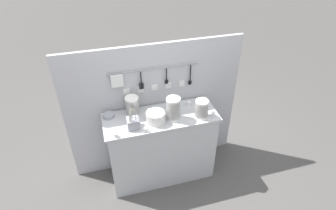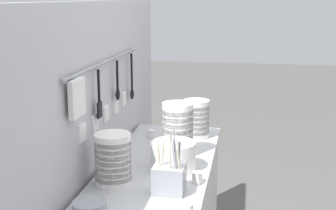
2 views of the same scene
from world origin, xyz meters
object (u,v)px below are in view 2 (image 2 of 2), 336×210
(bowl_stack_nested_right, at_px, (196,119))
(cup_by_caddy, at_px, (203,127))
(steel_mixing_bowl, at_px, (89,207))
(cup_beside_plates, at_px, (152,134))
(bowl_stack_wide_centre, at_px, (113,159))
(cutlery_caddy, at_px, (169,178))
(cup_edge_near, at_px, (187,210))
(plate_stack, at_px, (173,156))
(bowl_stack_back_corner, at_px, (178,129))
(cup_front_left, at_px, (197,177))

(bowl_stack_nested_right, relative_size, cup_by_caddy, 4.49)
(steel_mixing_bowl, bearing_deg, cup_beside_plates, -2.04)
(bowl_stack_wide_centre, xyz_separation_m, bowl_stack_nested_right, (0.72, -0.26, -0.00))
(bowl_stack_nested_right, bearing_deg, bowl_stack_wide_centre, 160.12)
(steel_mixing_bowl, xyz_separation_m, cup_beside_plates, (0.92, -0.03, 0.00))
(steel_mixing_bowl, distance_m, cup_beside_plates, 0.92)
(cutlery_caddy, distance_m, cup_edge_near, 0.22)
(plate_stack, bearing_deg, cup_beside_plates, 23.47)
(bowl_stack_wide_centre, distance_m, cup_by_caddy, 0.90)
(bowl_stack_back_corner, distance_m, plate_stack, 0.21)
(cutlery_caddy, relative_size, cup_beside_plates, 5.60)
(cup_edge_near, bearing_deg, bowl_stack_back_corner, 11.83)
(cup_front_left, xyz_separation_m, cup_edge_near, (-0.31, 0.00, 0.00))
(cutlery_caddy, relative_size, cup_by_caddy, 5.60)
(bowl_stack_wide_centre, height_order, steel_mixing_bowl, bowl_stack_wide_centre)
(bowl_stack_wide_centre, xyz_separation_m, cup_beside_plates, (0.66, -0.02, -0.09))
(bowl_stack_back_corner, xyz_separation_m, cup_beside_plates, (0.25, 0.18, -0.11))
(cup_beside_plates, bearing_deg, plate_stack, -156.53)
(bowl_stack_back_corner, distance_m, steel_mixing_bowl, 0.72)
(steel_mixing_bowl, xyz_separation_m, cup_front_left, (0.34, -0.35, 0.00))
(cup_beside_plates, bearing_deg, cutlery_caddy, -162.44)
(bowl_stack_wide_centre, xyz_separation_m, cup_by_caddy, (0.85, -0.29, -0.09))
(cutlery_caddy, bearing_deg, bowl_stack_back_corner, 4.69)
(steel_mixing_bowl, relative_size, cup_edge_near, 2.69)
(cup_beside_plates, bearing_deg, cup_by_caddy, -54.05)
(cup_beside_plates, distance_m, cup_front_left, 0.66)
(plate_stack, bearing_deg, cutlery_caddy, -174.03)
(bowl_stack_nested_right, relative_size, cutlery_caddy, 0.80)
(cup_by_caddy, bearing_deg, steel_mixing_bowl, 165.03)
(cup_beside_plates, height_order, cup_front_left, same)
(bowl_stack_back_corner, xyz_separation_m, steel_mixing_bowl, (-0.68, 0.22, -0.11))
(steel_mixing_bowl, height_order, cup_by_caddy, cup_by_caddy)
(cup_front_left, height_order, cup_edge_near, same)
(bowl_stack_back_corner, height_order, plate_stack, bowl_stack_back_corner)
(bowl_stack_wide_centre, xyz_separation_m, steel_mixing_bowl, (-0.27, 0.01, -0.09))
(bowl_stack_nested_right, distance_m, bowl_stack_back_corner, 0.31)
(cup_beside_plates, xyz_separation_m, cup_by_caddy, (0.19, -0.27, 0.00))
(cutlery_caddy, relative_size, cup_edge_near, 5.60)
(plate_stack, relative_size, cup_beside_plates, 4.35)
(bowl_stack_back_corner, relative_size, cutlery_caddy, 1.00)
(plate_stack, xyz_separation_m, cup_beside_plates, (0.45, 0.19, -0.04))
(cup_by_caddy, bearing_deg, cup_beside_plates, 125.95)
(steel_mixing_bowl, bearing_deg, cup_by_caddy, -14.97)
(bowl_stack_wide_centre, relative_size, steel_mixing_bowl, 1.73)
(cup_by_caddy, height_order, cup_edge_near, same)
(bowl_stack_nested_right, bearing_deg, cup_front_left, -172.90)
(bowl_stack_nested_right, xyz_separation_m, cup_by_caddy, (0.13, -0.03, -0.08))
(bowl_stack_back_corner, height_order, cup_edge_near, bowl_stack_back_corner)
(bowl_stack_back_corner, bearing_deg, cutlery_caddy, -175.31)
(plate_stack, distance_m, cup_edge_near, 0.46)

